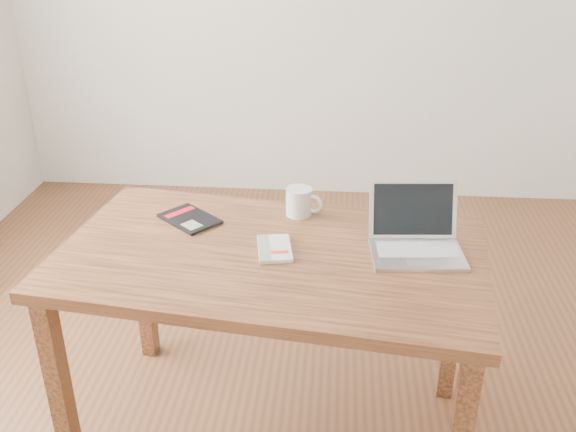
# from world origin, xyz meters

# --- Properties ---
(room) EXTENTS (4.04, 4.04, 2.70)m
(room) POSITION_xyz_m (-0.07, 0.00, 1.36)
(room) COLOR brown
(room) RESTS_ON ground
(desk) EXTENTS (1.44, 0.94, 0.75)m
(desk) POSITION_xyz_m (-0.16, -0.18, 0.66)
(desk) COLOR #552F19
(desk) RESTS_ON ground
(white_guidebook) EXTENTS (0.13, 0.19, 0.02)m
(white_guidebook) POSITION_xyz_m (-0.15, -0.17, 0.76)
(white_guidebook) COLOR silver
(white_guidebook) RESTS_ON desk
(black_guidebook) EXTENTS (0.25, 0.24, 0.01)m
(black_guidebook) POSITION_xyz_m (-0.47, 0.02, 0.76)
(black_guidebook) COLOR black
(black_guidebook) RESTS_ON desk
(laptop) EXTENTS (0.30, 0.29, 0.19)m
(laptop) POSITION_xyz_m (0.29, -0.13, 0.79)
(laptop) COLOR silver
(laptop) RESTS_ON desk
(coffee_mug) EXTENTS (0.13, 0.09, 0.10)m
(coffee_mug) POSITION_xyz_m (-0.09, 0.10, 0.80)
(coffee_mug) COLOR silver
(coffee_mug) RESTS_ON desk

